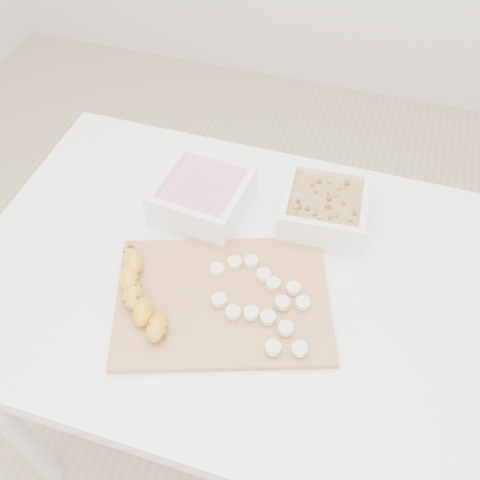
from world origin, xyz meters
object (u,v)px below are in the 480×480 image
(banana, at_px, (141,296))
(table, at_px, (236,300))
(bowl_granola, at_px, (324,208))
(bowl_yogurt, at_px, (203,196))
(cutting_board, at_px, (223,300))

(banana, bearing_deg, table, 13.03)
(banana, bearing_deg, bowl_granola, 19.46)
(table, height_order, bowl_yogurt, bowl_yogurt)
(table, relative_size, bowl_yogurt, 5.45)
(banana, bearing_deg, bowl_yogurt, 55.98)
(table, height_order, bowl_granola, bowl_granola)
(table, bearing_deg, banana, -138.29)
(bowl_granola, distance_m, banana, 0.39)
(table, distance_m, bowl_granola, 0.25)
(table, bearing_deg, bowl_granola, 53.45)
(bowl_yogurt, height_order, bowl_granola, bowl_yogurt)
(table, bearing_deg, cutting_board, -90.87)
(bowl_yogurt, distance_m, banana, 0.25)
(bowl_yogurt, height_order, cutting_board, bowl_yogurt)
(bowl_yogurt, distance_m, cutting_board, 0.23)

